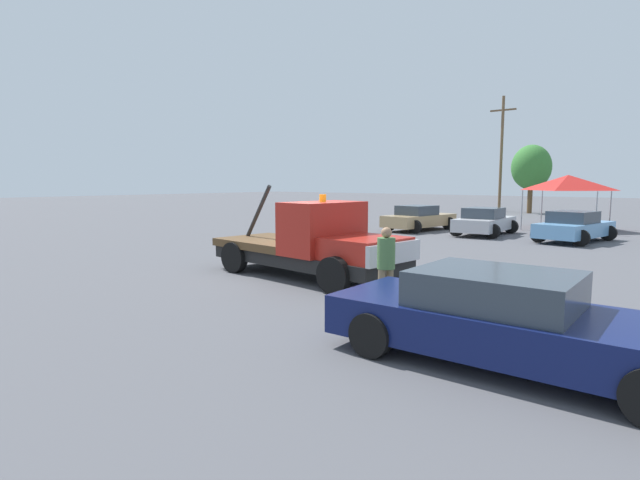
% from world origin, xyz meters
% --- Properties ---
extents(ground_plane, '(160.00, 160.00, 0.00)m').
position_xyz_m(ground_plane, '(0.00, 0.00, 0.00)').
color(ground_plane, '#545459').
extents(tow_truck, '(6.11, 2.68, 2.51)m').
position_xyz_m(tow_truck, '(0.36, -0.03, 0.91)').
color(tow_truck, black).
rests_on(tow_truck, ground).
extents(foreground_car, '(5.26, 2.21, 1.34)m').
position_xyz_m(foreground_car, '(6.63, -3.17, 0.65)').
color(foreground_car, '#0F194C').
rests_on(foreground_car, ground).
extents(person_near_truck, '(0.37, 0.37, 1.68)m').
position_xyz_m(person_near_truck, '(3.52, -1.49, 0.97)').
color(person_near_truck, '#847051').
rests_on(person_near_truck, ground).
extents(parked_car_tan, '(2.73, 4.62, 1.34)m').
position_xyz_m(parked_car_tan, '(-3.93, 13.54, 0.65)').
color(parked_car_tan, tan).
rests_on(parked_car_tan, ground).
extents(parked_car_silver, '(2.54, 4.33, 1.34)m').
position_xyz_m(parked_car_silver, '(-0.37, 13.62, 0.65)').
color(parked_car_silver, '#B7B7BC').
rests_on(parked_car_silver, ground).
extents(parked_car_skyblue, '(2.86, 4.51, 1.34)m').
position_xyz_m(parked_car_skyblue, '(3.70, 13.37, 0.65)').
color(parked_car_skyblue, '#669ED1').
rests_on(parked_car_skyblue, ground).
extents(canopy_tent_red, '(3.66, 3.66, 2.95)m').
position_xyz_m(canopy_tent_red, '(1.94, 19.25, 2.53)').
color(canopy_tent_red, '#9E9EA3').
rests_on(canopy_tent_red, ground).
extents(tree_left, '(3.10, 3.10, 5.54)m').
position_xyz_m(tree_left, '(-3.93, 32.10, 3.72)').
color(tree_left, brown).
rests_on(tree_left, ground).
extents(traffic_cone, '(0.40, 0.40, 0.55)m').
position_xyz_m(traffic_cone, '(-0.76, 4.74, 0.25)').
color(traffic_cone, black).
rests_on(traffic_cone, ground).
extents(utility_pole, '(2.20, 0.24, 9.83)m').
position_xyz_m(utility_pole, '(-6.85, 33.30, 5.18)').
color(utility_pole, brown).
rests_on(utility_pole, ground).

